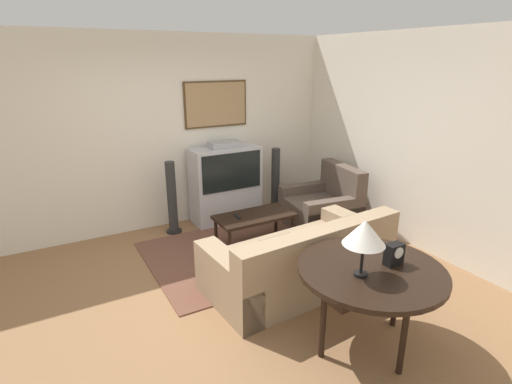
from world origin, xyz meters
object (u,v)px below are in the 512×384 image
Objects in this scene: mantel_clock at (394,254)px; coffee_table at (255,218)px; tv at (226,184)px; console_table at (371,275)px; armchair at (323,208)px; table_lamp at (364,233)px; speaker_tower_right at (275,182)px; couch at (301,261)px; speaker_tower_left at (172,200)px.

coffee_table is at bearing 92.19° from mantel_clock.
tv reaches higher than coffee_table.
armchair is at bearing 59.90° from console_table.
console_table is at bearing -92.98° from tv.
coffee_table is at bearing 87.19° from console_table.
coffee_table is at bearing -78.31° from armchair.
armchair is 2.83m from table_lamp.
table_lamp is (-1.46, -2.28, 0.82)m from armchair.
tv is at bearing 176.83° from speaker_tower_right.
table_lamp reaches higher than speaker_tower_right.
console_table is 0.25m from mantel_clock.
armchair is (1.22, 1.17, 0.01)m from couch.
speaker_tower_right reaches higher than console_table.
couch is 1.99× the size of speaker_tower_left.
console_table is 3.26m from speaker_tower_right.
table_lamp is (-0.24, -1.11, 0.83)m from couch.
armchair is at bearing -139.94° from couch.
table_lamp is (-0.27, -2.19, 0.72)m from coffee_table.
armchair reaches higher than couch.
mantel_clock is 3.28m from speaker_tower_left.
coffee_table is at bearing -95.21° from couch.
console_table is 0.46m from table_lamp.
coffee_table is 2.19× the size of table_lamp.
couch is at bearing -91.47° from coffee_table.
tv is 1.18× the size of speaker_tower_right.
couch is 2.02× the size of coffee_table.
speaker_tower_left is (-0.69, 3.09, -0.19)m from console_table.
armchair is 0.88× the size of console_table.
table_lamp reaches higher than console_table.
speaker_tower_left reaches higher than armchair.
mantel_clock is at bearing -104.68° from speaker_tower_right.
speaker_tower_left reaches higher than couch.
speaker_tower_right reaches higher than mantel_clock.
speaker_tower_left is at bearing 102.49° from console_table.
tv is at bearing 90.47° from mantel_clock.
armchair reaches higher than console_table.
console_table is at bearing -92.81° from coffee_table.
speaker_tower_right is (1.18, 3.14, -0.62)m from table_lamp.
tv is 1.48m from armchair.
armchair is at bearing 4.04° from coffee_table.
table_lamp is 2.49× the size of mantel_clock.
tv is 1.18× the size of speaker_tower_left.
tv reaches higher than mantel_clock.
couch is 1.99× the size of speaker_tower_right.
speaker_tower_right is (-0.28, 0.86, 0.20)m from armchair.
table_lamp is 0.44m from mantel_clock.
speaker_tower_left reaches higher than console_table.
coffee_table is (-0.06, -0.99, -0.19)m from tv.
speaker_tower_left is (-0.79, 0.95, 0.10)m from coffee_table.
couch is at bearing -114.74° from speaker_tower_right.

